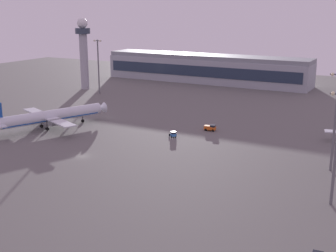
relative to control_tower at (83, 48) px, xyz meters
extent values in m
plane|color=#605E5B|center=(72.77, -92.74, -22.14)|extent=(416.00, 416.00, 0.00)
cube|color=#9EA3AD|center=(48.57, 54.55, -15.14)|extent=(124.96, 22.00, 14.00)
cube|color=#263347|center=(48.57, 43.35, -14.44)|extent=(119.96, 0.40, 6.16)
cube|color=gray|center=(48.57, 54.55, -6.94)|extent=(124.96, 19.80, 2.40)
cylinder|color=#A8A8B2|center=(0.00, 0.00, -7.14)|extent=(4.40, 4.40, 30.00)
cylinder|color=#2D3847|center=(0.00, 0.00, 9.36)|extent=(8.00, 8.00, 3.00)
sphere|color=silver|center=(0.00, 0.00, 13.38)|extent=(5.60, 5.60, 5.60)
cylinder|color=silver|center=(41.66, -72.18, -17.49)|extent=(19.52, 39.37, 4.31)
cone|color=silver|center=(49.95, -52.06, -17.49)|extent=(4.82, 4.07, 4.09)
cube|color=silver|center=(41.23, -73.23, -17.72)|extent=(35.26, 18.01, 0.40)
cylinder|color=slate|center=(35.47, -70.86, -18.51)|extent=(3.86, 4.72, 2.49)
cylinder|color=slate|center=(47.00, -75.61, -18.51)|extent=(3.86, 4.72, 2.49)
cube|color=#19479E|center=(41.66, -72.18, -18.68)|extent=(17.88, 36.19, 0.41)
cylinder|color=#333338|center=(46.64, -60.11, -19.50)|extent=(0.32, 0.32, 4.02)
cylinder|color=black|center=(46.64, -60.11, -21.51)|extent=(0.89, 1.33, 1.25)
cylinder|color=#333338|center=(38.28, -73.85, -19.50)|extent=(0.32, 0.32, 4.02)
cylinder|color=black|center=(38.28, -73.85, -21.51)|extent=(0.89, 1.33, 1.25)
cylinder|color=#333338|center=(42.89, -75.75, -19.50)|extent=(0.32, 0.32, 4.02)
cylinder|color=black|center=(42.89, -75.75, -21.51)|extent=(0.89, 1.33, 1.25)
cube|color=#D85919|center=(96.23, -47.47, -21.14)|extent=(2.40, 2.31, 1.10)
cube|color=#1E232D|center=(96.23, -47.47, -20.24)|extent=(2.12, 2.11, 0.70)
cube|color=#D85919|center=(94.36, -47.78, -20.99)|extent=(2.68, 2.28, 1.40)
cylinder|color=black|center=(96.38, -46.58, -21.69)|extent=(0.94, 0.44, 0.90)
cylinder|color=black|center=(96.65, -48.26, -21.69)|extent=(0.94, 0.44, 0.90)
cylinder|color=black|center=(93.73, -47.02, -21.69)|extent=(0.94, 0.44, 0.90)
cylinder|color=black|center=(94.00, -48.70, -21.69)|extent=(0.94, 0.44, 0.90)
cube|color=#3372BF|center=(87.50, -61.63, -21.24)|extent=(2.39, 2.41, 0.90)
cube|color=#1E232D|center=(87.50, -61.63, -20.44)|extent=(2.16, 2.17, 0.70)
cylinder|color=black|center=(88.17, -61.22, -21.69)|extent=(0.87, 0.83, 0.90)
cylinder|color=black|center=(87.16, -62.33, -21.69)|extent=(0.87, 0.83, 0.90)
cylinder|color=black|center=(86.65, -59.85, -21.69)|extent=(0.87, 0.83, 0.90)
cylinder|color=black|center=(85.64, -60.96, -21.69)|extent=(0.87, 0.83, 0.90)
cylinder|color=slate|center=(15.53, -7.82, -8.20)|extent=(0.70, 0.70, 27.88)
cube|color=slate|center=(15.53, -7.82, 5.15)|extent=(4.80, 0.40, 0.40)
sphere|color=#F9EAB2|center=(13.73, -7.82, 5.15)|extent=(0.90, 0.90, 0.90)
sphere|color=#F9EAB2|center=(17.33, -7.82, 5.15)|extent=(0.90, 0.90, 0.90)
cylinder|color=slate|center=(144.45, -92.85, -9.09)|extent=(0.70, 0.70, 26.10)
sphere|color=#F9EAB2|center=(142.65, -92.85, 3.36)|extent=(0.90, 0.90, 0.90)
cylinder|color=slate|center=(140.74, -69.78, -8.60)|extent=(0.70, 0.70, 27.08)
sphere|color=#F9EAB2|center=(138.94, -69.78, 4.35)|extent=(0.90, 0.90, 0.90)
camera|label=1|loc=(156.32, -192.89, 21.14)|focal=47.69mm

